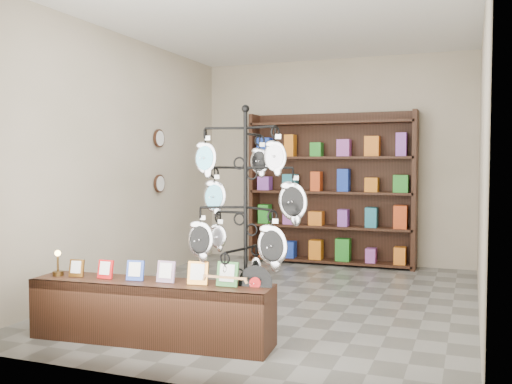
% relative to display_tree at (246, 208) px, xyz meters
% --- Properties ---
extents(ground, '(5.00, 5.00, 0.00)m').
position_rel_display_tree_xyz_m(ground, '(-0.22, 1.59, -1.12)').
color(ground, slate).
rests_on(ground, ground).
extents(room_envelope, '(5.00, 5.00, 5.00)m').
position_rel_display_tree_xyz_m(room_envelope, '(-0.22, 1.59, 0.73)').
color(room_envelope, '#BBAB97').
rests_on(room_envelope, ground).
extents(display_tree, '(0.99, 0.87, 1.94)m').
position_rel_display_tree_xyz_m(display_tree, '(0.00, 0.00, 0.00)').
color(display_tree, black).
rests_on(display_tree, ground).
extents(front_shelf, '(2.07, 0.58, 0.72)m').
position_rel_display_tree_xyz_m(front_shelf, '(-0.77, -0.18, -0.87)').
color(front_shelf, black).
rests_on(front_shelf, ground).
extents(back_shelving, '(2.42, 0.36, 2.20)m').
position_rel_display_tree_xyz_m(back_shelving, '(-0.22, 3.89, -0.09)').
color(back_shelving, black).
rests_on(back_shelving, ground).
extents(wall_clocks, '(0.03, 0.24, 0.84)m').
position_rel_display_tree_xyz_m(wall_clocks, '(-2.19, 2.39, 0.38)').
color(wall_clocks, black).
rests_on(wall_clocks, ground).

